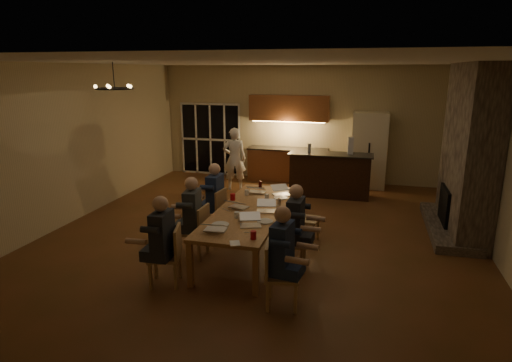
% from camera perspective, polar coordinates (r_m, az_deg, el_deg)
% --- Properties ---
extents(floor, '(9.00, 9.00, 0.00)m').
position_cam_1_polar(floor, '(8.26, 0.72, -7.20)').
color(floor, brown).
rests_on(floor, ground).
extents(back_wall, '(8.00, 0.04, 3.20)m').
position_cam_1_polar(back_wall, '(12.19, 6.02, 7.61)').
color(back_wall, '#C8B58D').
rests_on(back_wall, ground).
extents(left_wall, '(0.04, 9.00, 3.20)m').
position_cam_1_polar(left_wall, '(9.60, -23.28, 4.63)').
color(left_wall, '#C8B58D').
rests_on(left_wall, ground).
extents(right_wall, '(0.04, 9.00, 3.20)m').
position_cam_1_polar(right_wall, '(7.88, 30.44, 1.84)').
color(right_wall, '#C8B58D').
rests_on(right_wall, ground).
extents(ceiling, '(8.00, 9.00, 0.04)m').
position_cam_1_polar(ceiling, '(7.67, 0.80, 15.75)').
color(ceiling, white).
rests_on(ceiling, back_wall).
extents(french_doors, '(1.86, 0.08, 2.10)m').
position_cam_1_polar(french_doors, '(12.91, -6.06, 5.53)').
color(french_doors, black).
rests_on(french_doors, ground).
extents(fireplace, '(0.58, 2.50, 3.20)m').
position_cam_1_polar(fireplace, '(8.95, 26.53, 3.63)').
color(fireplace, '#6D6256').
rests_on(fireplace, ground).
extents(kitchenette, '(2.24, 0.68, 2.40)m').
position_cam_1_polar(kitchenette, '(11.98, 4.30, 5.60)').
color(kitchenette, brown).
rests_on(kitchenette, ground).
extents(refrigerator, '(0.90, 0.68, 2.00)m').
position_cam_1_polar(refrigerator, '(11.77, 14.84, 4.00)').
color(refrigerator, '#EFE7C8').
rests_on(refrigerator, ground).
extents(dining_table, '(1.10, 3.13, 0.75)m').
position_cam_1_polar(dining_table, '(7.48, -0.68, -6.49)').
color(dining_table, tan).
rests_on(dining_table, ground).
extents(bar_island, '(2.04, 0.69, 1.08)m').
position_cam_1_polar(bar_island, '(10.77, 9.83, 0.81)').
color(bar_island, black).
rests_on(bar_island, ground).
extents(chair_left_near, '(0.54, 0.54, 0.89)m').
position_cam_1_polar(chair_left_near, '(6.44, -12.09, -9.75)').
color(chair_left_near, '#A47A52').
rests_on(chair_left_near, ground).
extents(chair_left_mid, '(0.45, 0.45, 0.89)m').
position_cam_1_polar(chair_left_mid, '(7.30, -8.40, -6.59)').
color(chair_left_mid, '#A47A52').
rests_on(chair_left_mid, ground).
extents(chair_left_far, '(0.49, 0.49, 0.89)m').
position_cam_1_polar(chair_left_far, '(8.21, -5.91, -4.09)').
color(chair_left_far, '#A47A52').
rests_on(chair_left_far, ground).
extents(chair_right_near, '(0.50, 0.50, 0.89)m').
position_cam_1_polar(chair_right_near, '(5.77, 3.57, -12.42)').
color(chair_right_near, '#A47A52').
rests_on(chair_right_near, ground).
extents(chair_right_mid, '(0.54, 0.54, 0.89)m').
position_cam_1_polar(chair_right_mid, '(6.80, 4.80, -8.11)').
color(chair_right_mid, '#A47A52').
rests_on(chair_right_mid, ground).
extents(chair_right_far, '(0.49, 0.49, 0.89)m').
position_cam_1_polar(chair_right_far, '(7.86, 6.75, -4.99)').
color(chair_right_far, '#A47A52').
rests_on(chair_right_far, ground).
extents(person_left_near, '(0.63, 0.63, 1.38)m').
position_cam_1_polar(person_left_near, '(6.26, -12.33, -8.04)').
color(person_left_near, '#24262E').
rests_on(person_left_near, ground).
extents(person_right_near, '(0.67, 0.67, 1.38)m').
position_cam_1_polar(person_right_near, '(5.71, 3.47, -9.99)').
color(person_right_near, navy).
rests_on(person_right_near, ground).
extents(person_left_mid, '(0.68, 0.68, 1.38)m').
position_cam_1_polar(person_left_mid, '(7.22, -8.45, -4.78)').
color(person_left_mid, '#31373A').
rests_on(person_left_mid, ground).
extents(person_right_mid, '(0.62, 0.62, 1.38)m').
position_cam_1_polar(person_right_mid, '(6.72, 5.26, -6.17)').
color(person_right_mid, '#24262E').
rests_on(person_right_mid, ground).
extents(person_left_far, '(0.61, 0.61, 1.38)m').
position_cam_1_polar(person_left_far, '(8.17, -5.46, -2.37)').
color(person_left_far, navy).
rests_on(person_left_far, ground).
extents(standing_person, '(0.68, 0.54, 1.64)m').
position_cam_1_polar(standing_person, '(11.15, -2.88, 2.95)').
color(standing_person, white).
rests_on(standing_person, ground).
extents(chandelier, '(0.65, 0.65, 0.03)m').
position_cam_1_polar(chandelier, '(7.99, -18.34, 11.62)').
color(chandelier, black).
rests_on(chandelier, ceiling).
extents(laptop_a, '(0.34, 0.30, 0.23)m').
position_cam_1_polar(laptop_a, '(6.41, -5.44, -5.58)').
color(laptop_a, silver).
rests_on(laptop_a, dining_table).
extents(laptop_b, '(0.39, 0.37, 0.23)m').
position_cam_1_polar(laptop_b, '(6.53, -0.75, -5.10)').
color(laptop_b, silver).
rests_on(laptop_b, dining_table).
extents(laptop_c, '(0.39, 0.36, 0.23)m').
position_cam_1_polar(laptop_c, '(7.41, -2.31, -2.71)').
color(laptop_c, silver).
rests_on(laptop_c, dining_table).
extents(laptop_d, '(0.37, 0.34, 0.23)m').
position_cam_1_polar(laptop_d, '(7.19, 1.39, -3.23)').
color(laptop_d, silver).
rests_on(laptop_d, dining_table).
extents(laptop_e, '(0.32, 0.28, 0.23)m').
position_cam_1_polar(laptop_e, '(8.31, 0.14, -0.77)').
color(laptop_e, silver).
rests_on(laptop_e, dining_table).
extents(laptop_f, '(0.42, 0.41, 0.23)m').
position_cam_1_polar(laptop_f, '(8.15, 3.43, -1.10)').
color(laptop_f, silver).
rests_on(laptop_f, dining_table).
extents(mug_front, '(0.09, 0.09, 0.10)m').
position_cam_1_polar(mug_front, '(6.92, -2.58, -4.53)').
color(mug_front, silver).
rests_on(mug_front, dining_table).
extents(mug_mid, '(0.08, 0.08, 0.10)m').
position_cam_1_polar(mug_mid, '(7.89, 1.43, -2.10)').
color(mug_mid, silver).
rests_on(mug_mid, dining_table).
extents(mug_back, '(0.08, 0.08, 0.10)m').
position_cam_1_polar(mug_back, '(8.15, -1.24, -1.54)').
color(mug_back, silver).
rests_on(mug_back, dining_table).
extents(redcup_near, '(0.08, 0.08, 0.12)m').
position_cam_1_polar(redcup_near, '(6.07, -0.36, -7.22)').
color(redcup_near, '#AE0B14').
rests_on(redcup_near, dining_table).
extents(redcup_mid, '(0.09, 0.09, 0.12)m').
position_cam_1_polar(redcup_mid, '(7.85, -3.12, -2.13)').
color(redcup_mid, '#AE0B14').
rests_on(redcup_mid, dining_table).
extents(can_silver, '(0.06, 0.06, 0.12)m').
position_cam_1_polar(can_silver, '(6.75, -2.13, -4.92)').
color(can_silver, '#B2B2B7').
rests_on(can_silver, dining_table).
extents(can_cola, '(0.07, 0.07, 0.12)m').
position_cam_1_polar(can_cola, '(8.71, 0.56, -0.42)').
color(can_cola, '#3F0F0C').
rests_on(can_cola, dining_table).
extents(can_right, '(0.06, 0.06, 0.12)m').
position_cam_1_polar(can_right, '(7.56, 3.12, -2.79)').
color(can_right, '#B2B2B7').
rests_on(can_right, dining_table).
extents(plate_near, '(0.26, 0.26, 0.02)m').
position_cam_1_polar(plate_near, '(6.75, 1.23, -5.39)').
color(plate_near, silver).
rests_on(plate_near, dining_table).
extents(plate_left, '(0.27, 0.27, 0.02)m').
position_cam_1_polar(plate_left, '(6.63, -4.78, -5.81)').
color(plate_left, silver).
rests_on(plate_left, dining_table).
extents(plate_far, '(0.26, 0.26, 0.02)m').
position_cam_1_polar(plate_far, '(7.97, 3.30, -2.26)').
color(plate_far, silver).
rests_on(plate_far, dining_table).
extents(notepad, '(0.20, 0.23, 0.01)m').
position_cam_1_polar(notepad, '(5.94, -2.83, -8.29)').
color(notepad, white).
rests_on(notepad, dining_table).
extents(bar_bottle, '(0.08, 0.08, 0.24)m').
position_cam_1_polar(bar_bottle, '(10.62, 7.13, 4.36)').
color(bar_bottle, '#99999E').
rests_on(bar_bottle, bar_island).
extents(bar_blender, '(0.14, 0.14, 0.41)m').
position_cam_1_polar(bar_blender, '(10.64, 12.49, 4.62)').
color(bar_blender, silver).
rests_on(bar_blender, bar_island).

